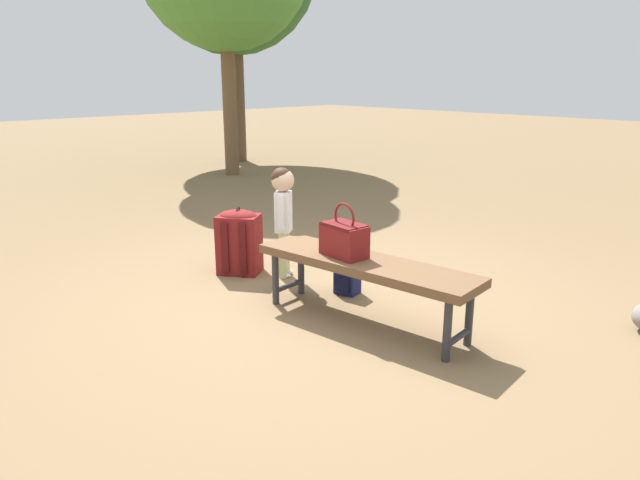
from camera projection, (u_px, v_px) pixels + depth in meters
ground_plane at (317, 307)px, 4.29m from camera, size 40.00×40.00×0.00m
park_bench at (365, 268)px, 3.91m from camera, size 1.63×0.57×0.45m
handbag at (344, 238)px, 3.95m from camera, size 0.33×0.21×0.37m
child_standing at (283, 205)px, 4.78m from camera, size 0.19×0.21×0.92m
backpack_large at (239, 240)px, 4.96m from camera, size 0.42×0.40×0.58m
backpack_small at (347, 275)px, 4.52m from camera, size 0.20×0.18×0.30m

